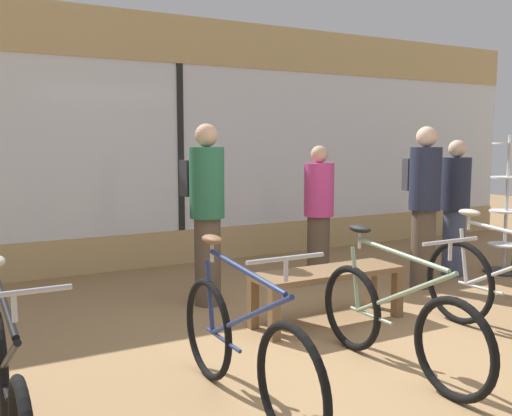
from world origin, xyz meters
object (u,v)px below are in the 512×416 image
object	(u,v)px
customer_by_window	(319,211)
customer_near_bench	(424,201)
customer_mid_floor	(206,208)
bicycle_left	(243,347)
display_bench	(328,280)
bicycle_center	(396,320)
bicycle_far_left	(9,394)
accessory_rack	(506,217)
bicycle_right	(507,291)
customer_near_rack	(455,205)

from	to	relation	value
customer_by_window	customer_near_bench	distance (m)	1.16
customer_mid_floor	customer_near_bench	bearing A→B (deg)	-12.84
bicycle_left	display_bench	world-z (taller)	bicycle_left
customer_by_window	bicycle_center	bearing A→B (deg)	-113.24
bicycle_far_left	display_bench	size ratio (longest dim) A/B	1.23
display_bench	customer_mid_floor	distance (m)	1.39
accessory_rack	customer_mid_floor	xyz separation A→B (m)	(-3.77, 0.52, 0.27)
bicycle_center	bicycle_right	xyz separation A→B (m)	(1.24, 0.05, 0.04)
customer_near_rack	display_bench	bearing A→B (deg)	-162.89
bicycle_right	customer_mid_floor	size ratio (longest dim) A/B	0.98
bicycle_left	accessory_rack	size ratio (longest dim) A/B	1.03
display_bench	customer_near_rack	xyz separation A→B (m)	(2.40, 0.74, 0.46)
bicycle_center	accessory_rack	size ratio (longest dim) A/B	0.99
customer_near_bench	customer_near_rack	bearing A→B (deg)	16.81
bicycle_left	display_bench	xyz separation A→B (m)	(1.43, 1.10, 0.01)
customer_near_bench	bicycle_center	bearing A→B (deg)	-139.15
bicycle_center	customer_by_window	distance (m)	2.65
bicycle_center	customer_mid_floor	xyz separation A→B (m)	(-0.47, 2.17, 0.60)
bicycle_far_left	customer_near_rack	world-z (taller)	customer_near_rack
bicycle_left	accessory_rack	bearing A→B (deg)	19.97
bicycle_center	customer_near_bench	bearing A→B (deg)	40.85
accessory_rack	customer_by_window	world-z (taller)	accessory_rack
customer_mid_floor	customer_near_bench	world-z (taller)	customer_mid_floor
accessory_rack	customer_mid_floor	size ratio (longest dim) A/B	0.95
bicycle_left	customer_near_rack	world-z (taller)	customer_near_rack
bicycle_far_left	bicycle_right	size ratio (longest dim) A/B	0.99
bicycle_center	display_bench	world-z (taller)	bicycle_center
bicycle_center	accessory_rack	distance (m)	3.70
bicycle_center	accessory_rack	xyz separation A→B (m)	(3.29, 1.65, 0.33)
bicycle_center	customer_near_bench	world-z (taller)	customer_near_bench
bicycle_far_left	customer_near_bench	bearing A→B (deg)	20.02
customer_mid_floor	customer_by_window	bearing A→B (deg)	8.45
bicycle_left	display_bench	size ratio (longest dim) A/B	1.25
bicycle_far_left	bicycle_left	xyz separation A→B (m)	(1.30, -0.02, 0.01)
accessory_rack	customer_by_window	bearing A→B (deg)	161.82
bicycle_left	customer_by_window	world-z (taller)	customer_by_window
customer_near_bench	bicycle_left	bearing A→B (deg)	-152.39
bicycle_right	customer_near_rack	xyz separation A→B (m)	(1.39, 1.81, 0.45)
customer_mid_floor	customer_near_rack	bearing A→B (deg)	-5.79
bicycle_right	customer_by_window	bearing A→B (deg)	95.07
accessory_rack	display_bench	bearing A→B (deg)	-170.14
bicycle_left	bicycle_right	xyz separation A→B (m)	(2.44, 0.03, 0.02)
accessory_rack	bicycle_far_left	bearing A→B (deg)	-164.41
customer_by_window	customer_near_bench	size ratio (longest dim) A/B	0.88
bicycle_left	bicycle_right	bearing A→B (deg)	0.67
customer_near_bench	accessory_rack	bearing A→B (deg)	0.74
bicycle_center	accessory_rack	bearing A→B (deg)	26.63
bicycle_center	customer_near_bench	xyz separation A→B (m)	(1.89, 1.63, 0.59)
display_bench	customer_near_bench	world-z (taller)	customer_near_bench
accessory_rack	customer_near_bench	bearing A→B (deg)	-179.26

